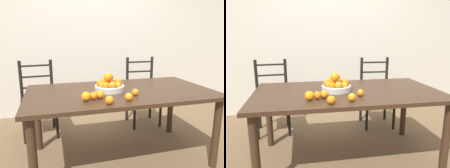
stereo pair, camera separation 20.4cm
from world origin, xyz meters
The scene contains 12 objects.
ground_plane centered at (0.00, 0.00, 0.00)m, with size 12.00×12.00×0.00m, color brown.
wall_back centered at (0.00, 1.56, 1.30)m, with size 8.00×0.06×2.60m.
dining_table centered at (0.00, 0.00, 0.65)m, with size 1.81×0.99×0.73m.
fruit_bowl centered at (-0.11, 0.01, 0.79)m, with size 0.29×0.29×0.19m.
orange_loose_0 centered at (-0.39, -0.26, 0.77)m, with size 0.08×0.08×0.08m.
orange_loose_1 centered at (-0.22, -0.40, 0.77)m, with size 0.07×0.07×0.07m.
orange_loose_2 centered at (0.07, -0.21, 0.76)m, with size 0.06×0.06×0.06m.
orange_loose_3 centered at (-0.04, -0.35, 0.77)m, with size 0.07×0.07×0.07m.
orange_loose_4 centered at (-0.26, -0.22, 0.77)m, with size 0.07×0.07×0.07m.
orange_loose_5 centered at (-0.32, -0.24, 0.77)m, with size 0.07×0.07×0.07m.
chair_left centered at (-0.83, 0.83, 0.46)m, with size 0.46×0.44×0.95m.
chair_right centered at (0.61, 0.83, 0.46)m, with size 0.44×0.42×0.95m.
Camera 1 is at (-0.66, -1.99, 1.27)m, focal length 35.00 mm.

